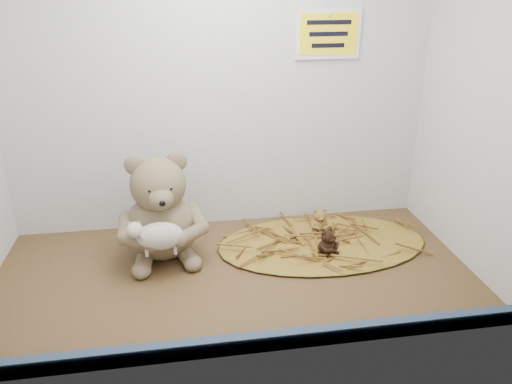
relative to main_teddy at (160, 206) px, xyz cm
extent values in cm
cube|color=#3B2414|center=(18.08, -12.40, -14.41)|extent=(120.00, 60.00, 0.40)
cube|color=silver|center=(18.08, 17.60, 30.59)|extent=(120.00, 0.40, 90.00)
cube|color=silver|center=(78.08, -12.40, 30.59)|extent=(0.40, 60.00, 90.00)
cube|color=#324760|center=(18.08, -41.20, -12.61)|extent=(119.28, 2.20, 3.60)
ellipsoid|color=brown|center=(44.05, -1.70, -13.84)|extent=(59.09, 34.31, 1.14)
cube|color=yellow|center=(48.08, 17.00, 40.59)|extent=(16.00, 1.20, 11.00)
camera|label=1|loc=(6.11, -120.16, 54.64)|focal=35.00mm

